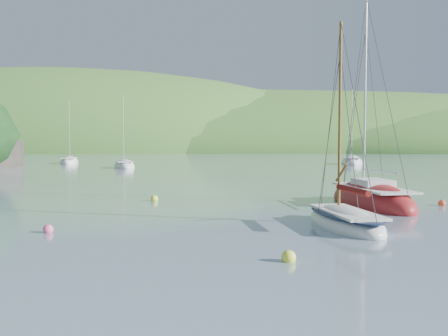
{
  "coord_description": "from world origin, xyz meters",
  "views": [
    {
      "loc": [
        0.65,
        -16.94,
        3.38
      ],
      "look_at": [
        0.71,
        8.0,
        2.03
      ],
      "focal_mm": 40.0,
      "sensor_mm": 36.0,
      "label": 1
    }
  ],
  "objects_px": {
    "distant_sloop_a": "(124,166)",
    "distant_sloop_b": "(352,163)",
    "daysailer_white": "(345,222)",
    "sloop_red": "(371,201)",
    "distant_sloop_c": "(69,162)"
  },
  "relations": [
    {
      "from": "distant_sloop_a",
      "to": "distant_sloop_b",
      "type": "bearing_deg",
      "value": 2.56
    },
    {
      "from": "distant_sloop_b",
      "to": "daysailer_white",
      "type": "bearing_deg",
      "value": -92.95
    },
    {
      "from": "sloop_red",
      "to": "distant_sloop_b",
      "type": "bearing_deg",
      "value": 69.03
    },
    {
      "from": "daysailer_white",
      "to": "distant_sloop_a",
      "type": "relative_size",
      "value": 0.86
    },
    {
      "from": "distant_sloop_a",
      "to": "distant_sloop_b",
      "type": "relative_size",
      "value": 0.84
    },
    {
      "from": "sloop_red",
      "to": "distant_sloop_b",
      "type": "xyz_separation_m",
      "value": [
        11.18,
        47.16,
        -0.03
      ]
    },
    {
      "from": "distant_sloop_a",
      "to": "distant_sloop_b",
      "type": "height_order",
      "value": "distant_sloop_b"
    },
    {
      "from": "distant_sloop_a",
      "to": "distant_sloop_b",
      "type": "xyz_separation_m",
      "value": [
        31.48,
        10.19,
        0.02
      ]
    },
    {
      "from": "daysailer_white",
      "to": "distant_sloop_a",
      "type": "xyz_separation_m",
      "value": [
        -17.33,
        43.53,
        -0.03
      ]
    },
    {
      "from": "distant_sloop_b",
      "to": "distant_sloop_a",
      "type": "bearing_deg",
      "value": -150.26
    },
    {
      "from": "sloop_red",
      "to": "distant_sloop_b",
      "type": "relative_size",
      "value": 1.0
    },
    {
      "from": "daysailer_white",
      "to": "distant_sloop_c",
      "type": "height_order",
      "value": "distant_sloop_c"
    },
    {
      "from": "sloop_red",
      "to": "distant_sloop_a",
      "type": "bearing_deg",
      "value": 111.14
    },
    {
      "from": "daysailer_white",
      "to": "distant_sloop_a",
      "type": "height_order",
      "value": "distant_sloop_a"
    },
    {
      "from": "sloop_red",
      "to": "distant_sloop_b",
      "type": "distance_m",
      "value": 48.47
    }
  ]
}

